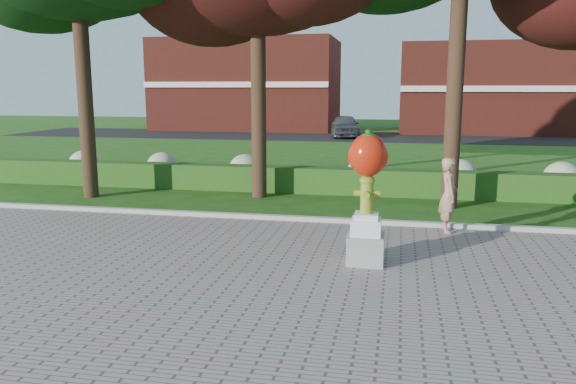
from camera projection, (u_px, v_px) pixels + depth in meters
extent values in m
plane|color=#224812|center=(284.00, 259.00, 10.83)|extent=(100.00, 100.00, 0.00)
cube|color=gray|center=(218.00, 351.00, 6.97)|extent=(40.00, 14.00, 0.04)
cube|color=#ADADA5|center=(309.00, 220.00, 13.71)|extent=(40.00, 0.18, 0.15)
cube|color=#214B15|center=(329.00, 181.00, 17.50)|extent=(24.00, 0.70, 0.80)
ellipsoid|color=#A9AC83|center=(84.00, 164.00, 20.18)|extent=(1.10, 1.10, 0.99)
ellipsoid|color=#A9AC83|center=(162.00, 166.00, 19.60)|extent=(1.10, 1.10, 0.99)
ellipsoid|color=#A9AC83|center=(245.00, 169.00, 19.02)|extent=(1.10, 1.10, 0.99)
ellipsoid|color=#A9AC83|center=(364.00, 172.00, 18.25)|extent=(1.10, 1.10, 0.99)
ellipsoid|color=#A9AC83|center=(460.00, 175.00, 17.67)|extent=(1.10, 1.10, 0.99)
ellipsoid|color=#A9AC83|center=(562.00, 178.00, 17.09)|extent=(1.10, 1.10, 0.99)
cube|color=black|center=(368.00, 137.00, 37.82)|extent=(50.00, 8.00, 0.02)
cube|color=maroon|center=(248.00, 85.00, 44.90)|extent=(14.00, 8.00, 7.00)
cube|color=maroon|center=(483.00, 89.00, 41.48)|extent=(12.00, 8.00, 6.40)
cylinder|color=black|center=(84.00, 84.00, 16.39)|extent=(0.44, 0.44, 6.72)
cylinder|color=black|center=(259.00, 94.00, 16.44)|extent=(0.44, 0.44, 6.16)
cylinder|color=black|center=(456.00, 73.00, 14.79)|extent=(0.44, 0.44, 7.28)
cube|color=gray|center=(366.00, 249.00, 10.39)|extent=(0.67, 0.67, 0.54)
cube|color=silver|center=(366.00, 227.00, 10.31)|extent=(0.54, 0.54, 0.30)
cube|color=silver|center=(366.00, 216.00, 10.28)|extent=(0.44, 0.44, 0.11)
cylinder|color=olive|center=(367.00, 197.00, 10.21)|extent=(0.24, 0.24, 0.60)
ellipsoid|color=olive|center=(367.00, 181.00, 10.16)|extent=(0.28, 0.28, 0.20)
cylinder|color=olive|center=(357.00, 193.00, 10.23)|extent=(0.13, 0.12, 0.12)
cylinder|color=olive|center=(377.00, 194.00, 10.17)|extent=(0.13, 0.12, 0.12)
cylinder|color=olive|center=(366.00, 195.00, 10.04)|extent=(0.13, 0.13, 0.13)
cylinder|color=olive|center=(367.00, 176.00, 10.14)|extent=(0.09, 0.09, 0.05)
ellipsoid|color=#B31F09|center=(368.00, 155.00, 10.07)|extent=(0.68, 0.60, 0.78)
ellipsoid|color=#B31F09|center=(357.00, 156.00, 10.11)|extent=(0.33, 0.33, 0.50)
ellipsoid|color=#B31F09|center=(379.00, 157.00, 10.04)|extent=(0.33, 0.33, 0.50)
cylinder|color=#185814|center=(369.00, 133.00, 10.00)|extent=(0.11, 0.11, 0.13)
ellipsoid|color=#185814|center=(368.00, 135.00, 10.01)|extent=(0.26, 0.26, 0.09)
imported|color=tan|center=(449.00, 195.00, 12.55)|extent=(0.46, 0.65, 1.69)
imported|color=#45484D|center=(345.00, 126.00, 37.50)|extent=(2.39, 4.59, 1.49)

